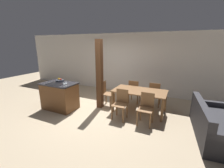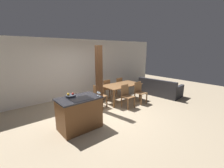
{
  "view_description": "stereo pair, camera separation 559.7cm",
  "coord_description": "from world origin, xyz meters",
  "px_view_note": "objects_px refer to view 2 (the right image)",
  "views": [
    {
      "loc": [
        2.62,
        -4.08,
        2.23
      ],
      "look_at": [
        0.6,
        0.2,
        0.95
      ],
      "focal_mm": 24.0,
      "sensor_mm": 36.0,
      "label": 1
    },
    {
      "loc": [
        -2.98,
        -4.03,
        2.26
      ],
      "look_at": [
        0.6,
        0.2,
        0.95
      ],
      "focal_mm": 24.0,
      "sensor_mm": 36.0,
      "label": 2
    }
  ],
  "objects_px": {
    "wine_glass_near": "(100,93)",
    "dining_chair_far_right": "(118,86)",
    "timber_post": "(99,79)",
    "fruit_bowl": "(70,96)",
    "dining_table": "(122,87)",
    "dining_chair_far_left": "(105,89)",
    "dining_chair_head_end": "(99,96)",
    "dining_chair_near_right": "(140,92)",
    "dining_chair_near_left": "(127,96)",
    "wine_glass_middle": "(98,92)",
    "couch": "(160,89)",
    "kitchen_island": "(79,113)"
  },
  "relations": [
    {
      "from": "timber_post",
      "to": "fruit_bowl",
      "type": "bearing_deg",
      "value": -159.76
    },
    {
      "from": "couch",
      "to": "timber_post",
      "type": "xyz_separation_m",
      "value": [
        -3.45,
        0.35,
        0.91
      ]
    },
    {
      "from": "dining_chair_far_left",
      "to": "dining_chair_head_end",
      "type": "relative_size",
      "value": 1.0
    },
    {
      "from": "dining_chair_near_right",
      "to": "couch",
      "type": "distance_m",
      "value": 1.71
    },
    {
      "from": "wine_glass_middle",
      "to": "dining_chair_near_right",
      "type": "distance_m",
      "value": 2.55
    },
    {
      "from": "wine_glass_middle",
      "to": "couch",
      "type": "distance_m",
      "value": 4.25
    },
    {
      "from": "dining_chair_near_left",
      "to": "couch",
      "type": "relative_size",
      "value": 0.44
    },
    {
      "from": "dining_chair_near_right",
      "to": "dining_chair_far_left",
      "type": "bearing_deg",
      "value": 119.38
    },
    {
      "from": "dining_chair_near_left",
      "to": "dining_chair_far_right",
      "type": "relative_size",
      "value": 1.0
    },
    {
      "from": "wine_glass_middle",
      "to": "dining_table",
      "type": "distance_m",
      "value": 2.39
    },
    {
      "from": "dining_chair_far_left",
      "to": "couch",
      "type": "height_order",
      "value": "dining_chair_far_left"
    },
    {
      "from": "couch",
      "to": "dining_chair_head_end",
      "type": "bearing_deg",
      "value": 74.77
    },
    {
      "from": "wine_glass_middle",
      "to": "dining_chair_near_left",
      "type": "distance_m",
      "value": 1.83
    },
    {
      "from": "fruit_bowl",
      "to": "couch",
      "type": "distance_m",
      "value": 4.85
    },
    {
      "from": "dining_chair_far_right",
      "to": "timber_post",
      "type": "bearing_deg",
      "value": 27.7
    },
    {
      "from": "dining_chair_head_end",
      "to": "dining_table",
      "type": "bearing_deg",
      "value": -90.0
    },
    {
      "from": "dining_chair_far_right",
      "to": "kitchen_island",
      "type": "bearing_deg",
      "value": 28.75
    },
    {
      "from": "kitchen_island",
      "to": "wine_glass_near",
      "type": "relative_size",
      "value": 8.22
    },
    {
      "from": "dining_table",
      "to": "dining_chair_near_right",
      "type": "relative_size",
      "value": 1.91
    },
    {
      "from": "kitchen_island",
      "to": "dining_chair_head_end",
      "type": "height_order",
      "value": "kitchen_island"
    },
    {
      "from": "timber_post",
      "to": "kitchen_island",
      "type": "bearing_deg",
      "value": -149.76
    },
    {
      "from": "fruit_bowl",
      "to": "dining_chair_head_end",
      "type": "bearing_deg",
      "value": 26.21
    },
    {
      "from": "dining_chair_near_left",
      "to": "dining_chair_head_end",
      "type": "height_order",
      "value": "same"
    },
    {
      "from": "wine_glass_near",
      "to": "dining_chair_far_left",
      "type": "height_order",
      "value": "wine_glass_near"
    },
    {
      "from": "wine_glass_near",
      "to": "fruit_bowl",
      "type": "bearing_deg",
      "value": 142.18
    },
    {
      "from": "fruit_bowl",
      "to": "kitchen_island",
      "type": "bearing_deg",
      "value": -56.15
    },
    {
      "from": "wine_glass_near",
      "to": "dining_chair_far_left",
      "type": "xyz_separation_m",
      "value": [
        1.67,
        1.92,
        -0.57
      ]
    },
    {
      "from": "dining_chair_near_left",
      "to": "dining_chair_far_left",
      "type": "height_order",
      "value": "same"
    },
    {
      "from": "dining_table",
      "to": "dining_chair_near_left",
      "type": "height_order",
      "value": "dining_chair_near_left"
    },
    {
      "from": "fruit_bowl",
      "to": "dining_chair_head_end",
      "type": "relative_size",
      "value": 0.31
    },
    {
      "from": "wine_glass_middle",
      "to": "couch",
      "type": "xyz_separation_m",
      "value": [
        4.14,
        0.57,
        -0.77
      ]
    },
    {
      "from": "dining_chair_near_left",
      "to": "dining_chair_head_end",
      "type": "relative_size",
      "value": 1.0
    },
    {
      "from": "dining_chair_near_right",
      "to": "dining_chair_far_right",
      "type": "xyz_separation_m",
      "value": [
        0.0,
        1.37,
        0.0
      ]
    },
    {
      "from": "kitchen_island",
      "to": "dining_table",
      "type": "height_order",
      "value": "kitchen_island"
    },
    {
      "from": "dining_table",
      "to": "dining_chair_far_left",
      "type": "relative_size",
      "value": 1.91
    },
    {
      "from": "fruit_bowl",
      "to": "dining_chair_far_right",
      "type": "relative_size",
      "value": 0.31
    },
    {
      "from": "dining_chair_head_end",
      "to": "couch",
      "type": "relative_size",
      "value": 0.44
    },
    {
      "from": "dining_chair_near_right",
      "to": "dining_chair_head_end",
      "type": "bearing_deg",
      "value": 156.99
    },
    {
      "from": "fruit_bowl",
      "to": "dining_chair_near_left",
      "type": "relative_size",
      "value": 0.31
    },
    {
      "from": "kitchen_island",
      "to": "wine_glass_near",
      "type": "bearing_deg",
      "value": -30.2
    },
    {
      "from": "dining_chair_near_left",
      "to": "kitchen_island",
      "type": "bearing_deg",
      "value": -173.46
    },
    {
      "from": "wine_glass_near",
      "to": "couch",
      "type": "bearing_deg",
      "value": 9.01
    },
    {
      "from": "fruit_bowl",
      "to": "couch",
      "type": "xyz_separation_m",
      "value": [
        4.79,
        0.15,
        -0.69
      ]
    },
    {
      "from": "dining_table",
      "to": "timber_post",
      "type": "distance_m",
      "value": 1.49
    },
    {
      "from": "wine_glass_near",
      "to": "timber_post",
      "type": "height_order",
      "value": "timber_post"
    },
    {
      "from": "wine_glass_near",
      "to": "dining_chair_far_right",
      "type": "xyz_separation_m",
      "value": [
        2.45,
        1.92,
        -0.57
      ]
    },
    {
      "from": "kitchen_island",
      "to": "fruit_bowl",
      "type": "xyz_separation_m",
      "value": [
        -0.14,
        0.21,
        0.5
      ]
    },
    {
      "from": "dining_table",
      "to": "dining_chair_near_right",
      "type": "xyz_separation_m",
      "value": [
        0.39,
        -0.69,
        -0.16
      ]
    },
    {
      "from": "kitchen_island",
      "to": "dining_chair_near_left",
      "type": "height_order",
      "value": "kitchen_island"
    },
    {
      "from": "dining_chair_far_left",
      "to": "couch",
      "type": "distance_m",
      "value": 2.78
    }
  ]
}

